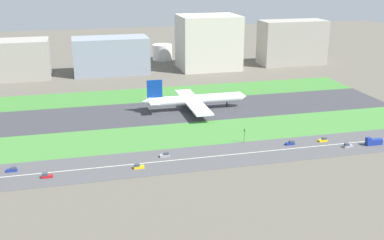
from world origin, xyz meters
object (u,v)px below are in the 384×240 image
object	(u,v)px
car_4	(12,170)
cargo_warehouse	(292,42)
truck_1	(373,142)
terminal_building	(20,59)
traffic_light	(244,135)
car_1	(323,140)
car_6	(290,143)
fuel_tank_centre	(133,54)
airliner	(193,100)
fuel_tank_east	(162,52)
fuel_tank_west	(97,55)
car_5	(348,146)
car_3	(47,176)
car_0	(138,167)
hangar_building	(111,56)
office_tower	(208,42)
car_2	(165,155)

from	to	relation	value
car_4	cargo_warehouse	xyz separation A→B (m)	(214.52, 182.00, 18.00)
truck_1	terminal_building	world-z (taller)	terminal_building
car_4	traffic_light	bearing A→B (deg)	4.27
traffic_light	car_1	bearing A→B (deg)	-11.70
car_1	car_6	bearing A→B (deg)	180.00
fuel_tank_centre	truck_1	bearing A→B (deg)	-69.96
car_6	traffic_light	size ratio (longest dim) A/B	0.61
airliner	fuel_tank_east	distance (m)	159.39
airliner	fuel_tank_west	size ratio (longest dim) A/B	3.24
cargo_warehouse	fuel_tank_east	xyz separation A→B (m)	(-106.88, 45.00, -11.81)
car_6	fuel_tank_centre	xyz separation A→B (m)	(-47.50, 227.00, 5.44)
cargo_warehouse	fuel_tank_east	world-z (taller)	cargo_warehouse
car_5	fuel_tank_west	xyz separation A→B (m)	(-104.29, 237.00, 6.08)
truck_1	car_3	bearing A→B (deg)	0.00
airliner	car_0	world-z (taller)	airliner
fuel_tank_centre	fuel_tank_east	distance (m)	27.20
hangar_building	fuel_tank_east	bearing A→B (deg)	41.96
traffic_light	cargo_warehouse	world-z (taller)	cargo_warehouse
airliner	car_3	xyz separation A→B (m)	(-82.13, -78.00, -5.31)
car_4	car_1	xyz separation A→B (m)	(145.62, 0.00, 0.00)
car_1	cargo_warehouse	size ratio (longest dim) A/B	0.08
car_5	airliner	bearing A→B (deg)	-54.04
car_1	cargo_warehouse	distance (m)	195.43
cargo_warehouse	fuel_tank_centre	distance (m)	141.97
airliner	terminal_building	bearing A→B (deg)	133.40
car_0	office_tower	bearing A→B (deg)	-114.17
car_2	terminal_building	xyz separation A→B (m)	(-77.17, 182.00, 13.77)
car_3	car_4	size ratio (longest dim) A/B	1.00
office_tower	fuel_tank_west	bearing A→B (deg)	153.36
car_3	car_4	world-z (taller)	same
car_5	terminal_building	world-z (taller)	terminal_building
hangar_building	fuel_tank_east	xyz separation A→B (m)	(50.05, 45.00, -7.32)
car_2	car_5	distance (m)	87.77
car_2	office_tower	xyz separation A→B (m)	(72.61, 182.00, 21.10)
car_4	fuel_tank_east	size ratio (longest dim) A/B	0.25
car_6	fuel_tank_centre	world-z (taller)	fuel_tank_centre
car_0	fuel_tank_west	world-z (taller)	fuel_tank_west
terminal_building	office_tower	distance (m)	149.96
traffic_light	cargo_warehouse	xyz separation A→B (m)	(107.52, 174.01, 14.63)
car_5	cargo_warehouse	xyz separation A→B (m)	(61.45, 192.00, 18.00)
car_0	car_6	xyz separation A→B (m)	(75.65, 10.00, 0.00)
fuel_tank_west	airliner	bearing A→B (deg)	-73.30
car_1	fuel_tank_east	bearing A→B (deg)	99.50
fuel_tank_west	fuel_tank_centre	world-z (taller)	fuel_tank_west
car_6	fuel_tank_west	world-z (taller)	fuel_tank_west
car_3	car_5	world-z (taller)	same
fuel_tank_centre	fuel_tank_east	xyz separation A→B (m)	(27.19, 0.00, 0.75)
car_2	car_6	size ratio (longest dim) A/B	1.00
car_0	hangar_building	world-z (taller)	hangar_building
truck_1	fuel_tank_centre	distance (m)	252.33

